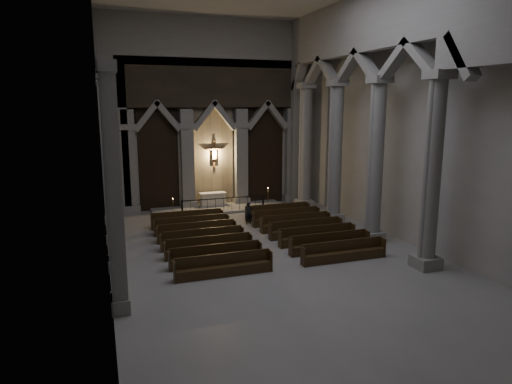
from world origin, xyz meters
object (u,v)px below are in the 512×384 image
worshipper (249,213)px  candle_stand_left (173,213)px  altar (213,199)px  pews (256,236)px  candle_stand_right (268,204)px  altar_rail (224,203)px

worshipper → candle_stand_left: bearing=147.1°
altar → pews: (0.27, -7.94, -0.30)m
altar → pews: altar is taller
pews → worshipper: worshipper is taller
altar → candle_stand_right: size_ratio=1.14×
altar_rail → candle_stand_right: bearing=-1.3°
pews → worshipper: 3.41m
candle_stand_left → candle_stand_right: 6.05m
worshipper → altar_rail: bearing=106.9°
candle_stand_left → worshipper: size_ratio=0.96×
candle_stand_right → pews: (-2.91, -6.10, -0.12)m
altar_rail → pews: (0.00, -6.17, -0.40)m
altar_rail → candle_stand_left: (-3.14, -0.06, -0.36)m
altar → pews: bearing=-88.1°
candle_stand_left → worshipper: 4.75m
altar_rail → candle_stand_right: size_ratio=3.51×
pews → altar_rail: bearing=90.0°
candle_stand_left → worshipper: bearing=-35.9°
candle_stand_left → candle_stand_right: size_ratio=0.81×
altar → candle_stand_left: bearing=-147.4°
candle_stand_left → pews: candle_stand_left is taller
candle_stand_right → altar: bearing=150.0°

